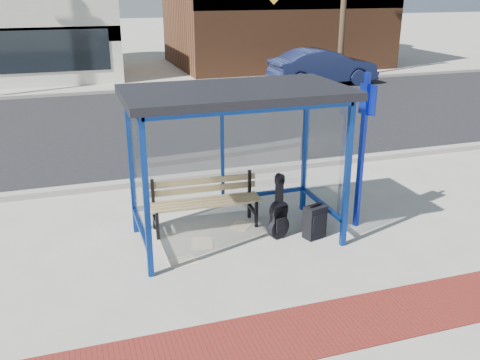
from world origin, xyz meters
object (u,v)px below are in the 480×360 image
object	(u,v)px
suitcase	(315,222)
fire_hydrant	(357,67)
guitar_bag	(279,216)
bench	(204,199)
backpack	(312,220)
parked_car	(323,67)

from	to	relation	value
suitcase	fire_hydrant	world-z (taller)	fire_hydrant
guitar_bag	fire_hydrant	size ratio (longest dim) A/B	1.49
bench	backpack	xyz separation A→B (m)	(1.68, -0.65, -0.34)
backpack	parked_car	size ratio (longest dim) A/B	0.08
guitar_bag	suitcase	bearing A→B (deg)	-36.95
parked_car	fire_hydrant	size ratio (longest dim) A/B	6.28
backpack	parked_car	distance (m)	13.82
bench	parked_car	bearing A→B (deg)	57.64
bench	guitar_bag	size ratio (longest dim) A/B	1.81
fire_hydrant	bench	bearing A→B (deg)	-128.49
parked_car	backpack	bearing A→B (deg)	151.95
bench	parked_car	xyz separation A→B (m)	(7.97, 11.64, 0.22)
suitcase	parked_car	bearing A→B (deg)	45.98
bench	fire_hydrant	bearing A→B (deg)	53.57
guitar_bag	fire_hydrant	bearing A→B (deg)	36.13
bench	fire_hydrant	xyz separation A→B (m)	(10.42, 13.10, -0.12)
fire_hydrant	backpack	bearing A→B (deg)	-122.44
parked_car	fire_hydrant	distance (m)	2.87
backpack	parked_car	xyz separation A→B (m)	(6.30, 12.29, 0.56)
suitcase	parked_car	xyz separation A→B (m)	(6.41, 12.60, 0.44)
guitar_bag	backpack	size ratio (longest dim) A/B	3.07
backpack	parked_car	bearing A→B (deg)	40.38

